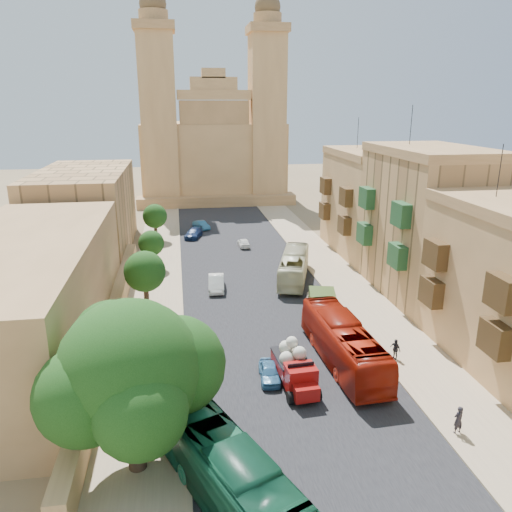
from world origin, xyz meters
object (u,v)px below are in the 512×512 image
object	(u,v)px
bus_cream_east	(294,267)
car_dkblue	(194,233)
church	(212,148)
red_truck	(295,366)
car_blue_b	(201,225)
street_tree_a	(134,332)
street_tree_d	(155,216)
car_white_b	(244,243)
pedestrian_c	(395,349)
pedestrian_a	(458,420)
bus_red_east	(343,343)
street_tree_b	(145,272)
car_cream	(316,299)
street_tree_c	(151,243)
car_blue_a	(269,372)
ficus_tree	(132,374)
olive_pickup	(323,308)
car_white_a	(216,283)
bus_green_north	(228,473)

from	to	relation	value
bus_cream_east	car_dkblue	size ratio (longest dim) A/B	2.44
church	car_dkblue	world-z (taller)	church
red_truck	car_blue_b	bearing A→B (deg)	94.96
street_tree_a	street_tree_d	xyz separation A→B (m)	(0.00, 36.00, -0.45)
car_white_b	pedestrian_c	xyz separation A→B (m)	(6.82, -30.57, 0.21)
pedestrian_a	bus_red_east	bearing A→B (deg)	-78.14
car_dkblue	pedestrian_a	distance (m)	46.41
street_tree_b	car_white_b	xyz separation A→B (m)	(11.10, 19.09, -3.13)
street_tree_a	car_cream	world-z (taller)	street_tree_a
street_tree_c	pedestrian_c	size ratio (longest dim) A/B	2.84
street_tree_d	car_dkblue	world-z (taller)	street_tree_d
street_tree_b	car_blue_a	size ratio (longest dim) A/B	1.72
car_blue_a	pedestrian_c	xyz separation A→B (m)	(9.38, 1.35, 0.22)
bus_red_east	pedestrian_a	world-z (taller)	bus_red_east
car_dkblue	street_tree_b	bearing A→B (deg)	-84.06
church	pedestrian_c	world-z (taller)	church
street_tree_b	ficus_tree	bearing A→B (deg)	-88.34
street_tree_a	street_tree_d	bearing A→B (deg)	90.00
ficus_tree	bus_cream_east	xyz separation A→B (m)	(14.00, 25.92, -3.81)
car_white_b	car_blue_b	xyz separation A→B (m)	(-4.81, 10.25, 0.04)
car_blue_a	pedestrian_c	size ratio (longest dim) A/B	2.09
olive_pickup	car_cream	xyz separation A→B (m)	(0.24, 3.00, -0.44)
red_truck	car_white_a	bearing A→B (deg)	101.25
car_dkblue	red_truck	bearing A→B (deg)	-65.12
car_white_b	car_blue_b	bearing A→B (deg)	-67.47
street_tree_b	car_blue_a	xyz separation A→B (m)	(8.54, -12.83, -3.14)
street_tree_a	street_tree_b	bearing A→B (deg)	90.00
car_blue_a	car_white_b	size ratio (longest dim) A/B	0.99
red_truck	car_cream	bearing A→B (deg)	68.76
bus_cream_east	car_blue_a	distance (m)	19.73
bus_red_east	car_dkblue	size ratio (longest dim) A/B	2.66
olive_pickup	car_white_b	bearing A→B (deg)	99.00
car_blue_b	ficus_tree	bearing A→B (deg)	-119.91
car_white_b	olive_pickup	bearing A→B (deg)	96.39
bus_cream_east	pedestrian_c	xyz separation A→B (m)	(3.34, -17.40, -0.70)
pedestrian_c	ficus_tree	bearing A→B (deg)	-87.97
street_tree_c	car_white_a	distance (m)	10.22
car_dkblue	street_tree_c	bearing A→B (deg)	-94.16
car_white_b	pedestrian_c	distance (m)	31.32
ficus_tree	car_dkblue	distance (m)	45.10
church	red_truck	size ratio (longest dim) A/B	6.77
street_tree_d	church	bearing A→B (deg)	71.91
street_tree_d	car_white_b	bearing A→B (deg)	-23.84
car_blue_b	pedestrian_c	xyz separation A→B (m)	(11.63, -40.81, 0.18)
street_tree_a	car_white_a	xyz separation A→B (m)	(6.43, 16.36, -3.03)
ficus_tree	bus_green_north	size ratio (longest dim) A/B	0.78
church	car_cream	xyz separation A→B (m)	(5.00, -55.61, -8.95)
bus_red_east	car_dkblue	bearing A→B (deg)	-78.47
ficus_tree	car_cream	bearing A→B (deg)	52.80
street_tree_d	red_truck	xyz separation A→B (m)	(10.04, -37.76, -1.94)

